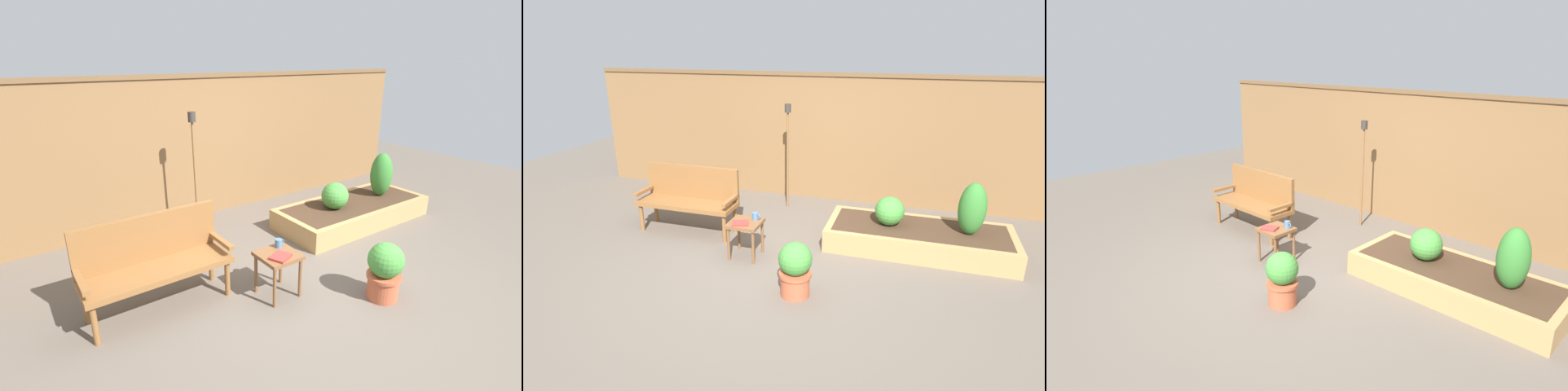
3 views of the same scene
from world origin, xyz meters
The scene contains 11 objects.
ground_plane centered at (0.00, 0.00, 0.00)m, with size 14.00×14.00×0.00m, color #60564C.
fence_back centered at (0.00, 2.60, 1.09)m, with size 8.40×0.14×2.16m.
garden_bench centered at (-1.45, 0.68, 0.54)m, with size 1.44×0.48×0.94m.
side_table centered at (-0.35, 0.11, 0.40)m, with size 0.40×0.40×0.48m.
cup_on_table centered at (-0.26, 0.22, 0.53)m, with size 0.11×0.08×0.09m.
book_on_table centered at (-0.39, 0.02, 0.49)m, with size 0.20×0.16×0.03m, color #B2332D.
potted_boxwood centered at (0.50, -0.57, 0.33)m, with size 0.37×0.37×0.62m.
raised_planter_bed centered at (1.76, 1.00, 0.15)m, with size 2.40×1.00×0.30m.
shrub_near_bench centered at (1.36, 1.00, 0.49)m, with size 0.39×0.39×0.39m.
shrub_far_corner centered at (2.36, 1.00, 0.64)m, with size 0.34×0.34×0.69m.
tiki_torch centered at (-0.36, 1.96, 1.17)m, with size 0.10×0.10×1.72m.
Camera 1 is at (-2.52, -2.67, 2.38)m, focal length 26.62 mm.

